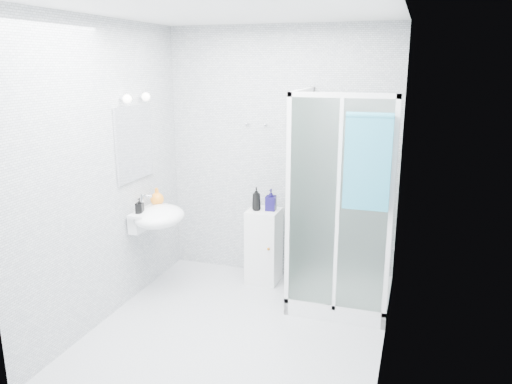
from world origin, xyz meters
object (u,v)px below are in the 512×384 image
(shower_enclosure, at_px, (333,259))
(shampoo_bottle_b, at_px, (271,200))
(wall_basin, at_px, (157,217))
(soap_dispenser_orange, at_px, (157,196))
(soap_dispenser_black, at_px, (140,206))
(hand_towel, at_px, (368,160))
(shampoo_bottle_a, at_px, (256,199))
(storage_cabinet, at_px, (264,246))

(shower_enclosure, distance_m, shampoo_bottle_b, 0.88)
(shower_enclosure, relative_size, wall_basin, 3.57)
(wall_basin, xyz_separation_m, soap_dispenser_orange, (-0.08, 0.17, 0.15))
(shampoo_bottle_b, distance_m, soap_dispenser_black, 1.30)
(hand_towel, distance_m, soap_dispenser_black, 2.13)
(shampoo_bottle_b, bearing_deg, soap_dispenser_orange, -156.77)
(soap_dispenser_black, bearing_deg, hand_towel, 1.55)
(shampoo_bottle_a, bearing_deg, shower_enclosure, -16.97)
(shower_enclosure, xyz_separation_m, storage_cabinet, (-0.77, 0.28, -0.06))
(shower_enclosure, xyz_separation_m, shampoo_bottle_a, (-0.84, 0.26, 0.45))
(wall_basin, relative_size, soap_dispenser_black, 3.85)
(shampoo_bottle_a, xyz_separation_m, soap_dispenser_black, (-0.92, -0.71, 0.04))
(shower_enclosure, relative_size, soap_dispenser_orange, 11.60)
(shower_enclosure, bearing_deg, soap_dispenser_orange, -175.07)
(shower_enclosure, distance_m, storage_cabinet, 0.82)
(shampoo_bottle_b, bearing_deg, storage_cabinet, -169.48)
(wall_basin, relative_size, soap_dispenser_orange, 3.25)
(hand_towel, height_order, soap_dispenser_orange, hand_towel)
(wall_basin, height_order, hand_towel, hand_towel)
(hand_towel, bearing_deg, shower_enclosure, 127.43)
(shampoo_bottle_a, height_order, soap_dispenser_black, shampoo_bottle_a)
(wall_basin, xyz_separation_m, hand_towel, (1.96, -0.09, 0.69))
(shower_enclosure, height_order, shampoo_bottle_b, shower_enclosure)
(soap_dispenser_black, bearing_deg, soap_dispenser_orange, 87.54)
(soap_dispenser_black, bearing_deg, shampoo_bottle_a, 37.85)
(hand_towel, height_order, shampoo_bottle_a, hand_towel)
(shower_enclosure, relative_size, shampoo_bottle_a, 8.32)
(shower_enclosure, height_order, soap_dispenser_orange, shower_enclosure)
(hand_towel, bearing_deg, storage_cabinet, 147.41)
(shower_enclosure, xyz_separation_m, soap_dispenser_black, (-1.75, -0.46, 0.49))
(storage_cabinet, bearing_deg, hand_towel, -31.96)
(shower_enclosure, xyz_separation_m, soap_dispenser_orange, (-1.74, -0.15, 0.50))
(shampoo_bottle_b, height_order, soap_dispenser_black, soap_dispenser_black)
(storage_cabinet, height_order, shampoo_bottle_a, shampoo_bottle_a)
(hand_towel, relative_size, shampoo_bottle_b, 3.52)
(hand_towel, relative_size, soap_dispenser_black, 5.39)
(hand_towel, bearing_deg, shampoo_bottle_a, 150.14)
(storage_cabinet, distance_m, soap_dispenser_black, 1.35)
(shower_enclosure, relative_size, hand_towel, 2.55)
(shampoo_bottle_a, distance_m, shampoo_bottle_b, 0.15)
(hand_towel, bearing_deg, soap_dispenser_orange, 173.00)
(shower_enclosure, xyz_separation_m, hand_towel, (0.31, -0.40, 1.04))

